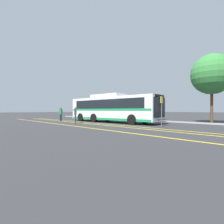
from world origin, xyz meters
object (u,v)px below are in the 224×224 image
pedestrian_1 (75,113)px  bus_stop_sign (162,107)px  tree_1 (212,74)px  parked_car_0 (85,114)px  pedestrian_0 (61,113)px  parked_car_1 (105,114)px  transit_bus (112,108)px

pedestrian_1 → bus_stop_sign: 9.00m
tree_1 → parked_car_0: bearing=-172.4°
pedestrian_1 → tree_1: (10.00, 10.56, 4.16)m
pedestrian_0 → pedestrian_1: size_ratio=0.97×
parked_car_1 → pedestrian_0: size_ratio=2.61×
transit_bus → parked_car_1: size_ratio=2.63×
pedestrian_0 → bus_stop_sign: size_ratio=0.69×
parked_car_0 → tree_1: size_ratio=0.56×
parked_car_0 → pedestrian_0: 8.41m
parked_car_0 → bus_stop_sign: 18.83m
parked_car_0 → pedestrian_0: bearing=38.3°
parked_car_1 → bus_stop_sign: (12.18, -4.44, 0.85)m
bus_stop_sign → parked_car_0: bearing=-109.2°
pedestrian_1 → parked_car_1: bearing=-30.1°
parked_car_0 → bus_stop_sign: bus_stop_sign is taller
transit_bus → pedestrian_1: transit_bus is taller
parked_car_1 → bus_stop_sign: bus_stop_sign is taller
transit_bus → tree_1: (8.41, 6.70, 3.57)m
pedestrian_1 → tree_1: size_ratio=0.25×
tree_1 → bus_stop_sign: bearing=-102.0°
transit_bus → bus_stop_sign: bearing=79.5°
pedestrian_1 → transit_bus: bearing=-78.8°
pedestrian_0 → tree_1: bearing=16.6°
bus_stop_sign → tree_1: (1.58, 7.42, 3.59)m
pedestrian_0 → parked_car_1: bearing=62.6°
pedestrian_0 → tree_1: (15.11, 9.63, 4.20)m
bus_stop_sign → parked_car_1: bearing=-114.5°
parked_car_0 → tree_1: 20.45m
parked_car_1 → pedestrian_0: bearing=-9.2°
transit_bus → parked_car_0: bearing=-114.1°
parked_car_0 → pedestrian_1: 12.58m
transit_bus → parked_car_1: (-5.34, 3.71, -0.87)m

